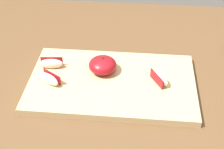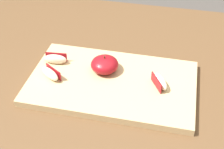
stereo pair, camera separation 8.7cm
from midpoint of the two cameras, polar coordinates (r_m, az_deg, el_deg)
name	(u,v)px [view 2 (the right image)]	position (r m, az deg, el deg)	size (l,w,h in m)	color
dining_table	(139,110)	(0.97, 7.35, -6.22)	(1.42, 0.96, 0.77)	brown
cutting_board	(112,83)	(0.89, 2.80, -1.60)	(0.45, 0.27, 0.02)	tan
apple_half_skin_up	(105,64)	(0.91, 1.46, 1.66)	(0.08, 0.08, 0.05)	maroon
apple_wedge_middle	(50,74)	(0.89, -7.92, 0.03)	(0.07, 0.05, 0.03)	#F4EACC
apple_wedge_back	(160,82)	(0.88, 11.20, -1.32)	(0.05, 0.07, 0.03)	#F4EACC
apple_wedge_front	(55,59)	(0.95, -7.21, 2.60)	(0.07, 0.03, 0.03)	#F4EACC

